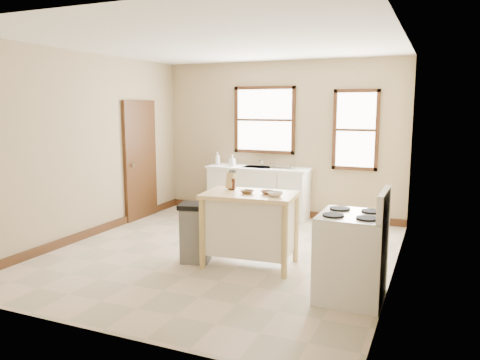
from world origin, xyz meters
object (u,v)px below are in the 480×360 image
object	(u,v)px
dish_rack	(283,166)
bowl_a	(247,192)
bowl_b	(268,192)
bowl_c	(275,194)
gas_stove	(352,244)
trash_bin	(195,233)
soap_bottle_a	(218,158)
pepper_grinder	(233,184)
kitchen_island	(250,229)
knife_block	(231,182)
soap_bottle_b	(232,161)

from	to	relation	value
dish_rack	bowl_a	bearing A→B (deg)	-80.06
dish_rack	bowl_b	world-z (taller)	dish_rack
bowl_c	gas_stove	bearing A→B (deg)	-24.33
trash_bin	bowl_a	bearing A→B (deg)	-6.10
soap_bottle_a	pepper_grinder	xyz separation A→B (m)	(1.39, -2.40, -0.03)
bowl_a	bowl_c	xyz separation A→B (m)	(0.38, -0.04, 0.01)
kitchen_island	bowl_a	bearing A→B (deg)	-117.46
kitchen_island	bowl_c	bearing A→B (deg)	-18.10
dish_rack	pepper_grinder	size ratio (longest dim) A/B	2.60
dish_rack	gas_stove	world-z (taller)	gas_stove
kitchen_island	trash_bin	xyz separation A→B (m)	(-0.70, -0.15, -0.08)
soap_bottle_a	bowl_b	world-z (taller)	soap_bottle_a
dish_rack	pepper_grinder	distance (m)	2.34
knife_block	pepper_grinder	distance (m)	0.07
soap_bottle_a	pepper_grinder	size ratio (longest dim) A/B	1.56
soap_bottle_b	gas_stove	bearing A→B (deg)	-31.03
dish_rack	knife_block	size ratio (longest dim) A/B	1.95
kitchen_island	bowl_a	size ratio (longest dim) A/B	6.69
bowl_a	dish_rack	bearing A→B (deg)	98.05
pepper_grinder	gas_stove	xyz separation A→B (m)	(1.63, -0.64, -0.42)
soap_bottle_b	kitchen_island	size ratio (longest dim) A/B	0.17
gas_stove	kitchen_island	bearing A→B (deg)	158.38
pepper_grinder	bowl_a	xyz separation A→B (m)	(0.26, -0.15, -0.05)
knife_block	bowl_b	distance (m)	0.57
kitchen_island	bowl_b	world-z (taller)	bowl_b
soap_bottle_b	bowl_b	world-z (taller)	soap_bottle_b
dish_rack	trash_bin	size ratio (longest dim) A/B	0.51
dish_rack	soap_bottle_a	bearing A→B (deg)	179.47
dish_rack	knife_block	xyz separation A→B (m)	(0.05, -2.30, 0.06)
soap_bottle_a	knife_block	xyz separation A→B (m)	(1.35, -2.36, -0.00)
kitchen_island	trash_bin	world-z (taller)	kitchen_island
soap_bottle_a	trash_bin	world-z (taller)	soap_bottle_a
kitchen_island	bowl_b	bearing A→B (deg)	-0.04
kitchen_island	dish_rack	bearing A→B (deg)	94.17
soap_bottle_a	pepper_grinder	distance (m)	2.77
knife_block	gas_stove	bearing A→B (deg)	-15.43
soap_bottle_a	kitchen_island	size ratio (longest dim) A/B	0.21
kitchen_island	trash_bin	size ratio (longest dim) A/B	1.49
dish_rack	bowl_b	size ratio (longest dim) A/B	2.27
bowl_b	gas_stove	world-z (taller)	gas_stove
dish_rack	pepper_grinder	xyz separation A→B (m)	(0.09, -2.34, 0.04)
dish_rack	trash_bin	distance (m)	2.69
pepper_grinder	gas_stove	size ratio (longest dim) A/B	0.13
kitchen_island	trash_bin	bearing A→B (deg)	-172.12
bowl_b	pepper_grinder	bearing A→B (deg)	169.78
dish_rack	kitchen_island	distance (m)	2.53
bowl_a	pepper_grinder	bearing A→B (deg)	149.25
pepper_grinder	trash_bin	world-z (taller)	pepper_grinder
bowl_b	trash_bin	size ratio (longest dim) A/B	0.22
soap_bottle_a	soap_bottle_b	world-z (taller)	soap_bottle_a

